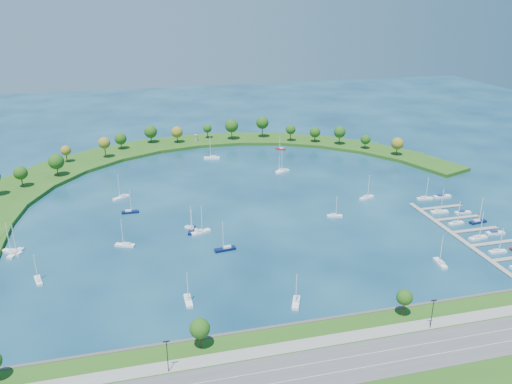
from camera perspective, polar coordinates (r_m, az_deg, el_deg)
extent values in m
plane|color=#072944|center=(257.25, -0.81, -1.32)|extent=(700.00, 700.00, 0.00)
cube|color=#265316|center=(155.04, 10.49, -18.26)|extent=(420.00, 42.00, 1.60)
cube|color=#474442|center=(170.57, 7.47, -13.90)|extent=(420.00, 1.20, 1.80)
cube|color=#515154|center=(154.50, 10.51, -18.02)|extent=(420.00, 16.00, 0.12)
cube|color=gray|center=(162.33, 8.87, -15.70)|extent=(420.00, 5.00, 0.12)
cube|color=silver|center=(152.73, 10.92, -18.55)|extent=(420.00, 0.15, 0.02)
cube|color=silver|center=(156.20, 10.12, -17.45)|extent=(420.00, 0.15, 0.02)
cylinder|color=#382314|center=(156.63, -6.15, -15.93)|extent=(0.56, 0.56, 5.25)
sphere|color=#154711|center=(154.36, -6.21, -14.80)|extent=(6.00, 6.00, 6.00)
cylinder|color=#382314|center=(175.07, 15.90, -12.22)|extent=(0.56, 0.56, 5.60)
sphere|color=#154711|center=(173.04, 16.03, -11.16)|extent=(5.20, 5.20, 5.20)
cylinder|color=black|center=(148.22, -9.72, -17.45)|extent=(0.24, 0.24, 10.00)
cylinder|color=black|center=(170.70, 18.80, -12.64)|extent=(0.24, 0.24, 10.00)
cube|color=#265316|center=(293.03, -25.91, -0.46)|extent=(50.23, 54.30, 2.00)
cube|color=#265316|center=(315.35, -22.44, 1.53)|extent=(54.07, 56.09, 2.00)
cube|color=#265316|center=(334.32, -18.46, 3.12)|extent=(55.20, 54.07, 2.00)
cube|color=#265316|center=(349.47, -14.12, 4.34)|extent=(53.65, 48.47, 2.00)
cube|color=#265316|center=(360.45, -9.54, 5.20)|extent=(49.62, 39.75, 2.00)
cube|color=#265316|center=(367.02, -4.81, 5.71)|extent=(44.32, 29.96, 2.00)
cube|color=#265316|center=(369.05, 0.00, 5.87)|extent=(49.49, 38.05, 2.00)
cube|color=#265316|center=(366.48, 4.80, 5.68)|extent=(51.13, 44.12, 2.00)
cube|color=#265316|center=(359.38, 9.53, 5.15)|extent=(49.19, 47.96, 2.00)
cube|color=#265316|center=(347.89, 14.09, 4.26)|extent=(43.90, 49.49, 2.00)
cube|color=#265316|center=(332.26, 18.39, 3.02)|extent=(35.67, 48.74, 2.00)
cylinder|color=#382314|center=(299.09, -24.36, 1.08)|extent=(0.56, 0.56, 6.51)
sphere|color=#154711|center=(297.66, -24.49, 1.93)|extent=(7.22, 7.22, 7.22)
cylinder|color=#382314|center=(309.85, -21.01, 2.25)|extent=(0.56, 0.56, 6.69)
sphere|color=#154711|center=(308.36, -21.14, 3.14)|extent=(8.66, 8.66, 8.66)
cylinder|color=#382314|center=(333.35, -20.12, 3.60)|extent=(0.56, 0.56, 6.21)
sphere|color=olive|center=(332.17, -20.21, 4.31)|extent=(6.14, 6.14, 6.14)
cylinder|color=#382314|center=(334.69, -16.27, 4.30)|extent=(0.56, 0.56, 8.19)
sphere|color=olive|center=(333.20, -16.36, 5.21)|extent=(7.31, 7.31, 7.31)
cylinder|color=#382314|center=(351.43, -14.62, 5.02)|extent=(0.56, 0.56, 5.49)
sphere|color=#154711|center=(350.31, -14.68, 5.70)|extent=(7.75, 7.75, 7.75)
cylinder|color=#382314|center=(361.78, -11.47, 5.79)|extent=(0.56, 0.56, 6.05)
sphere|color=#154711|center=(360.58, -11.52, 6.51)|extent=(8.62, 8.62, 8.62)
cylinder|color=#382314|center=(358.95, -8.66, 5.84)|extent=(0.56, 0.56, 5.89)
sphere|color=olive|center=(357.80, -8.70, 6.53)|extent=(7.78, 7.78, 7.78)
cylinder|color=#382314|center=(367.71, -5.35, 6.35)|extent=(0.56, 0.56, 5.88)
sphere|color=#154711|center=(366.68, -5.37, 6.98)|extent=(5.94, 5.94, 5.94)
cylinder|color=#382314|center=(363.12, -2.69, 6.40)|extent=(0.56, 0.56, 7.99)
sphere|color=#154711|center=(361.68, -2.70, 7.30)|extent=(9.23, 9.23, 9.23)
cylinder|color=#382314|center=(368.03, 0.70, 6.71)|extent=(0.56, 0.56, 8.96)
sphere|color=#154711|center=(366.52, 0.70, 7.65)|extent=(8.86, 8.86, 8.86)
cylinder|color=#382314|center=(359.40, 3.82, 6.14)|extent=(0.56, 0.56, 6.94)
sphere|color=#154711|center=(358.19, 3.84, 6.88)|extent=(6.72, 6.72, 6.72)
cylinder|color=#382314|center=(358.73, 6.48, 5.90)|extent=(0.56, 0.56, 5.50)
sphere|color=#154711|center=(357.65, 6.51, 6.55)|extent=(7.27, 7.27, 7.27)
cylinder|color=#382314|center=(354.81, 9.15, 5.73)|extent=(0.56, 0.56, 7.12)
sphere|color=#154711|center=(353.51, 9.19, 6.53)|extent=(7.88, 7.88, 7.88)
cylinder|color=#382314|center=(348.51, 11.92, 5.08)|extent=(0.56, 0.56, 5.02)
sphere|color=#154711|center=(347.50, 11.97, 5.68)|extent=(6.43, 6.43, 6.43)
cylinder|color=#382314|center=(338.71, 15.23, 4.42)|extent=(0.56, 0.56, 6.14)
sphere|color=olive|center=(337.47, 15.30, 5.17)|extent=(7.64, 7.64, 7.64)
cylinder|color=gray|center=(362.34, -6.62, 5.92)|extent=(2.20, 2.20, 3.94)
cylinder|color=gray|center=(361.80, -6.63, 6.25)|extent=(2.60, 2.60, 0.30)
cube|color=gray|center=(237.16, 21.59, -4.85)|extent=(2.20, 82.00, 0.40)
cube|color=gray|center=(239.59, 24.86, -5.10)|extent=(22.00, 2.00, 0.40)
cube|color=gray|center=(248.79, 23.02, -3.84)|extent=(22.00, 2.00, 0.40)
cylinder|color=#382314|center=(255.20, 25.00, -3.47)|extent=(0.36, 0.36, 1.60)
cube|color=gray|center=(258.34, 21.32, -2.67)|extent=(22.00, 2.00, 0.40)
cylinder|color=#382314|center=(264.52, 23.27, -2.35)|extent=(0.36, 0.36, 1.60)
cube|color=gray|center=(268.21, 19.75, -1.58)|extent=(22.00, 2.00, 0.40)
cylinder|color=#382314|center=(274.16, 21.66, -1.30)|extent=(0.36, 0.36, 1.60)
cube|color=white|center=(180.85, -7.47, -11.81)|extent=(2.33, 8.05, 0.96)
cube|color=silver|center=(181.08, -7.52, -11.46)|extent=(1.60, 2.83, 0.67)
cylinder|color=silver|center=(177.18, -7.53, -10.32)|extent=(0.32, 0.32, 10.84)
cube|color=white|center=(214.04, 19.61, -7.40)|extent=(3.26, 8.39, 0.98)
cube|color=silver|center=(213.02, 19.73, -7.30)|extent=(1.94, 3.03, 0.69)
cylinder|color=silver|center=(211.87, 19.73, -5.88)|extent=(0.32, 0.32, 11.04)
cube|color=white|center=(178.93, 4.42, -12.08)|extent=(5.20, 8.26, 0.96)
cube|color=silver|center=(179.15, 4.45, -11.72)|extent=(2.54, 3.20, 0.67)
cylinder|color=silver|center=(175.23, 4.46, -10.58)|extent=(0.32, 0.32, 10.83)
cube|color=white|center=(206.52, -22.84, -8.98)|extent=(3.95, 7.55, 0.87)
cube|color=silver|center=(205.53, -22.84, -8.89)|extent=(2.07, 2.84, 0.61)
cylinder|color=silver|center=(204.55, -23.07, -7.61)|extent=(0.32, 0.32, 9.82)
cube|color=white|center=(302.28, 2.95, 2.25)|extent=(9.24, 6.38, 1.09)
cube|color=silver|center=(302.59, 3.08, 2.46)|extent=(3.64, 3.03, 0.76)
cylinder|color=silver|center=(299.71, 2.87, 3.43)|extent=(0.32, 0.32, 12.26)
cube|color=maroon|center=(347.04, 2.71, 4.74)|extent=(6.52, 5.62, 0.81)
cube|color=silver|center=(346.62, 2.81, 4.84)|extent=(2.68, 2.49, 0.57)
cylinder|color=silver|center=(345.85, 2.64, 5.55)|extent=(0.32, 0.32, 9.13)
cube|color=white|center=(230.12, -24.95, -6.14)|extent=(5.65, 8.86, 1.03)
cube|color=silver|center=(229.12, -25.09, -6.04)|extent=(2.75, 3.44, 0.72)
cylinder|color=silver|center=(228.00, -25.10, -4.64)|extent=(0.32, 0.32, 11.63)
cube|color=white|center=(231.71, -25.26, -6.00)|extent=(8.67, 7.12, 1.06)
cube|color=silver|center=(230.73, -25.14, -5.85)|extent=(3.53, 3.20, 0.74)
cylinder|color=silver|center=(229.53, -25.63, -4.51)|extent=(0.32, 0.32, 11.96)
cube|color=#09133B|center=(229.80, -7.09, -4.22)|extent=(4.46, 8.72, 1.01)
cube|color=silver|center=(230.19, -7.07, -3.93)|extent=(2.36, 3.27, 0.70)
cylinder|color=silver|center=(226.63, -7.18, -2.88)|extent=(0.32, 0.32, 11.33)
cube|color=white|center=(221.96, -14.22, -5.71)|extent=(8.39, 5.26, 0.98)
cube|color=silver|center=(221.30, -14.05, -5.53)|extent=(3.25, 2.58, 0.68)
cylinder|color=silver|center=(219.63, -14.52, -4.30)|extent=(0.32, 0.32, 10.99)
cube|color=white|center=(304.23, 2.61, 2.36)|extent=(6.40, 5.81, 0.81)
cube|color=silver|center=(304.55, 2.69, 2.51)|extent=(2.67, 2.54, 0.57)
cylinder|color=silver|center=(302.23, 2.57, 3.22)|extent=(0.32, 0.32, 9.14)
cube|color=white|center=(227.63, -6.09, -4.42)|extent=(9.07, 5.35, 1.05)
cube|color=silver|center=(226.88, -6.29, -4.27)|extent=(3.47, 2.68, 0.74)
cylinder|color=silver|center=(225.24, -6.00, -2.90)|extent=(0.32, 0.32, 11.83)
cube|color=white|center=(328.05, -4.89, 3.75)|extent=(10.21, 4.83, 1.18)
cube|color=silver|center=(327.70, -4.72, 3.92)|extent=(3.78, 2.63, 0.83)
cylinder|color=silver|center=(326.01, -5.07, 4.96)|extent=(0.32, 0.32, 13.30)
cube|color=#09133B|center=(212.39, -3.43, -6.31)|extent=(9.04, 3.60, 1.05)
cube|color=silver|center=(212.22, -3.21, -6.05)|extent=(3.28, 2.11, 0.74)
cylinder|color=silver|center=(209.30, -3.65, -4.77)|extent=(0.32, 0.32, 11.86)
cube|color=white|center=(231.97, -7.16, -4.00)|extent=(5.55, 6.03, 0.77)
cube|color=silver|center=(232.10, -7.28, -3.81)|extent=(2.42, 2.52, 0.54)
cylinder|color=silver|center=(229.70, -7.11, -2.97)|extent=(0.32, 0.32, 8.66)
cube|color=white|center=(269.57, 12.10, -0.62)|extent=(8.72, 5.19, 1.01)
cube|color=silver|center=(268.67, 11.99, -0.48)|extent=(3.35, 2.59, 0.71)
cylinder|color=silver|center=(267.85, 12.30, 0.65)|extent=(0.32, 0.32, 11.38)
cube|color=white|center=(272.24, -14.62, -0.62)|extent=(8.78, 6.99, 1.07)
cube|color=silver|center=(272.35, -14.48, -0.39)|extent=(3.55, 3.17, 0.75)
cylinder|color=silver|center=(269.60, -14.87, 0.63)|extent=(0.32, 0.32, 12.00)
cube|color=white|center=(245.33, 8.66, -2.62)|extent=(7.35, 3.55, 0.85)
cube|color=silver|center=(244.92, 8.50, -2.47)|extent=(2.73, 1.92, 0.60)
cylinder|color=silver|center=(243.39, 8.85, -1.50)|extent=(0.32, 0.32, 9.57)
cube|color=#09133B|center=(253.79, -13.68, -2.16)|extent=(8.11, 2.51, 0.96)
cube|color=silver|center=(253.51, -13.87, -2.00)|extent=(2.86, 1.67, 0.68)
cylinder|color=silver|center=(251.55, -13.65, -0.91)|extent=(0.32, 0.32, 10.85)
cube|color=white|center=(231.97, 25.06, -5.96)|extent=(7.35, 2.34, 0.87)
cube|color=silver|center=(231.23, 24.94, -5.82)|extent=(2.60, 1.53, 0.61)
cylinder|color=silver|center=(230.10, 25.38, -4.76)|extent=(0.32, 0.32, 9.82)
cube|color=white|center=(240.59, 23.24, -4.68)|extent=(8.71, 3.36, 1.02)
cube|color=silver|center=(239.68, 23.12, -4.53)|extent=(3.15, 2.00, 0.71)
cylinder|color=silver|center=(238.58, 23.57, -3.30)|extent=(0.32, 0.32, 11.46)
cube|color=white|center=(248.59, 24.85, -4.12)|extent=(8.24, 3.22, 0.96)
cube|color=navy|center=(247.85, 24.72, -3.96)|extent=(2.98, 1.91, 0.67)
cube|color=white|center=(251.88, 21.16, -3.23)|extent=(7.58, 2.78, 0.89)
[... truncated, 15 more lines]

